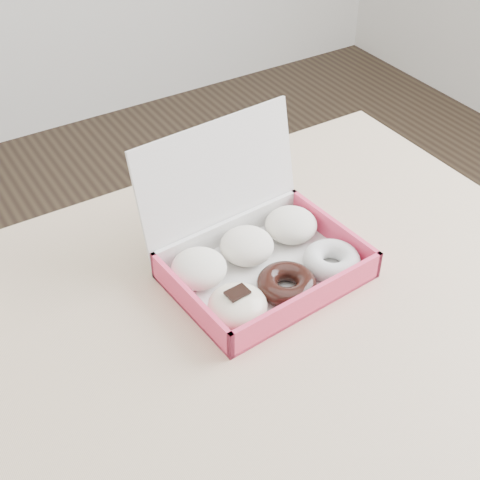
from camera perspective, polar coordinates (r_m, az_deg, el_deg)
table at (r=0.95m, az=-2.93°, el=-12.63°), size 1.20×0.80×0.75m
donut_box at (r=0.98m, az=1.53°, el=-1.33°), size 0.29×0.26×0.20m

